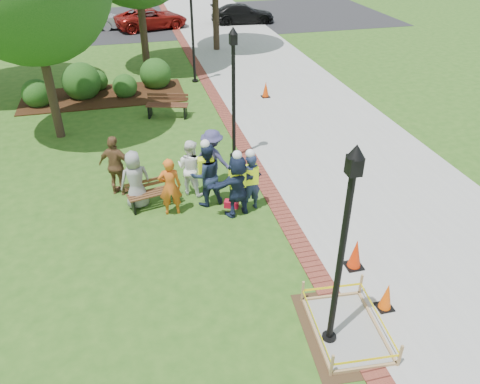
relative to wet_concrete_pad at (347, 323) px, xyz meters
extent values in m
plane|color=#285116|center=(-1.67, 2.89, -0.23)|extent=(100.00, 100.00, 0.00)
cube|color=#9E9E99|center=(3.33, 12.89, -0.22)|extent=(6.00, 60.00, 0.02)
cube|color=maroon|center=(0.08, 12.89, -0.22)|extent=(0.50, 60.00, 0.03)
cube|color=#381E0F|center=(-4.67, 14.89, -0.21)|extent=(7.00, 3.00, 0.05)
cube|color=black|center=(-1.67, 29.89, -0.23)|extent=(36.00, 12.00, 0.01)
cube|color=#47331E|center=(0.00, 0.00, -0.23)|extent=(1.89, 2.43, 0.01)
cube|color=gray|center=(0.00, 0.00, -0.21)|extent=(1.35, 1.89, 0.04)
cube|color=tan|center=(0.00, 0.00, -0.19)|extent=(1.48, 2.02, 0.08)
cube|color=tan|center=(0.00, 0.00, 0.04)|extent=(1.51, 2.06, 0.55)
cube|color=yellow|center=(0.00, 0.00, 0.07)|extent=(1.45, 2.00, 0.06)
cube|color=brown|center=(-3.31, 5.53, 0.20)|extent=(1.48, 0.71, 0.04)
cube|color=brown|center=(-3.35, 5.76, 0.42)|extent=(1.40, 0.34, 0.23)
cube|color=black|center=(-3.31, 5.53, -0.03)|extent=(1.36, 0.74, 0.42)
cube|color=#5B2F1F|center=(-2.18, 11.90, 0.27)|extent=(1.71, 0.93, 0.04)
cube|color=#5B2F1F|center=(-2.10, 12.15, 0.52)|extent=(1.58, 0.51, 0.26)
cube|color=black|center=(-2.18, 11.90, 0.01)|extent=(1.58, 0.95, 0.48)
cube|color=black|center=(1.05, 0.38, -0.21)|extent=(0.34, 0.34, 0.04)
cone|color=#F05407|center=(1.05, 0.38, 0.12)|extent=(0.27, 0.27, 0.63)
cube|color=black|center=(1.00, 1.74, -0.21)|extent=(0.40, 0.40, 0.05)
cone|color=red|center=(1.00, 1.74, 0.19)|extent=(0.32, 0.32, 0.74)
cube|color=black|center=(2.25, 13.06, -0.21)|extent=(0.36, 0.36, 0.05)
cone|color=#DB3E06|center=(2.25, 13.06, 0.14)|extent=(0.28, 0.28, 0.66)
cube|color=#B30D26|center=(-1.20, 4.94, -0.13)|extent=(0.45, 0.36, 0.20)
cylinder|color=black|center=(-0.42, -0.11, 1.67)|extent=(0.12, 0.12, 3.80)
cube|color=black|center=(-0.42, -0.11, 3.67)|extent=(0.22, 0.22, 0.32)
cone|color=black|center=(-0.42, -0.11, 3.92)|extent=(0.28, 0.28, 0.22)
cylinder|color=black|center=(-0.42, -0.11, -0.18)|extent=(0.28, 0.28, 0.10)
cylinder|color=black|center=(-0.42, 7.89, 1.67)|extent=(0.12, 0.12, 3.80)
cube|color=black|center=(-0.42, 7.89, 3.67)|extent=(0.22, 0.22, 0.32)
cone|color=black|center=(-0.42, 7.89, 3.92)|extent=(0.28, 0.28, 0.22)
cylinder|color=black|center=(-0.42, 7.89, -0.18)|extent=(0.28, 0.28, 0.10)
cylinder|color=black|center=(-0.42, 15.89, 1.67)|extent=(0.12, 0.12, 3.80)
cylinder|color=black|center=(-0.42, 15.89, -0.18)|extent=(0.28, 0.28, 0.10)
cylinder|color=#3D2D1E|center=(-6.21, 11.04, 1.94)|extent=(0.31, 0.31, 4.34)
cylinder|color=#3D2D1E|center=(-2.48, 18.37, 2.15)|extent=(0.36, 0.36, 4.77)
cylinder|color=#3D2D1E|center=(1.75, 21.29, 1.98)|extent=(0.36, 0.36, 4.42)
sphere|color=#154513|center=(-7.32, 14.47, -0.23)|extent=(1.22, 1.22, 1.22)
sphere|color=#154513|center=(-5.51, 15.05, -0.23)|extent=(1.64, 1.64, 1.64)
sphere|color=#154513|center=(-3.71, 14.71, -0.23)|extent=(1.06, 1.06, 1.06)
sphere|color=#154513|center=(-2.27, 15.62, -0.23)|extent=(1.43, 1.43, 1.43)
sphere|color=#154513|center=(-4.90, 15.89, -0.23)|extent=(0.95, 0.95, 0.95)
imported|color=gray|center=(-3.74, 5.65, 0.61)|extent=(0.59, 0.43, 1.69)
imported|color=#D65C19|center=(-2.86, 5.05, 0.61)|extent=(0.56, 0.37, 1.68)
imported|color=white|center=(-2.16, 5.97, 0.61)|extent=(0.64, 0.61, 1.69)
imported|color=brown|center=(-4.22, 6.46, 0.68)|extent=(0.69, 0.61, 1.82)
imported|color=#393761|center=(-1.46, 6.24, 0.67)|extent=(0.68, 0.66, 1.81)
imported|color=#181D40|center=(-1.12, 4.59, 0.66)|extent=(0.65, 0.50, 1.78)
cube|color=#CAED14|center=(-1.12, 4.59, 0.91)|extent=(0.42, 0.26, 0.52)
sphere|color=white|center=(-1.12, 4.59, 1.58)|extent=(0.25, 0.25, 0.25)
imported|color=#182140|center=(-0.73, 4.75, 0.62)|extent=(0.60, 0.45, 1.70)
cube|color=#CAED14|center=(-0.73, 4.75, 0.86)|extent=(0.42, 0.26, 0.52)
sphere|color=white|center=(-0.73, 4.75, 1.49)|extent=(0.25, 0.25, 0.25)
imported|color=#1A2946|center=(-1.82, 5.29, 0.69)|extent=(0.65, 0.47, 1.85)
cube|color=#CAED14|center=(-1.82, 5.29, 0.95)|extent=(0.42, 0.26, 0.52)
sphere|color=white|center=(-1.82, 5.29, 1.64)|extent=(0.25, 0.25, 0.25)
imported|color=#252527|center=(-11.04, 27.90, -0.23)|extent=(2.78, 5.03, 1.56)
imported|color=#B3B1B7|center=(-5.47, 28.24, -0.23)|extent=(2.34, 4.56, 1.43)
imported|color=maroon|center=(-1.43, 27.48, -0.23)|extent=(2.96, 4.80, 1.46)
imported|color=black|center=(4.96, 27.68, -0.23)|extent=(2.19, 4.41, 1.39)
camera|label=1|loc=(-3.65, -5.78, 7.10)|focal=35.00mm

